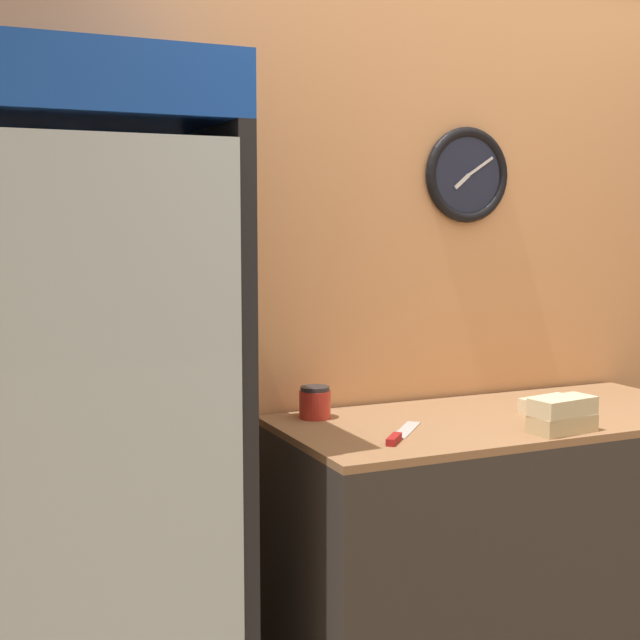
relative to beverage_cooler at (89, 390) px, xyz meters
name	(u,v)px	position (x,y,z in m)	size (l,w,h in m)	color
wall_back	(444,284)	(1.38, 0.31, 0.24)	(5.20, 0.09, 2.70)	tan
prep_counter	(502,546)	(1.38, -0.09, -0.64)	(1.57, 0.71, 0.93)	#332D28
beverage_cooler	(89,390)	(0.00, 0.00, 0.00)	(0.78, 0.62, 2.03)	black
sandwich_stack_bottom	(562,424)	(1.40, -0.37, -0.15)	(0.22, 0.13, 0.06)	tan
sandwich_stack_middle	(563,406)	(1.40, -0.37, -0.10)	(0.23, 0.13, 0.06)	beige
sandwich_flat_left	(548,404)	(1.56, -0.10, -0.16)	(0.22, 0.13, 0.05)	beige
chefs_knife	(399,435)	(0.90, -0.22, -0.17)	(0.25, 0.27, 0.02)	silver
condiment_jar	(315,403)	(0.77, 0.14, -0.13)	(0.11, 0.11, 0.11)	#B72D23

